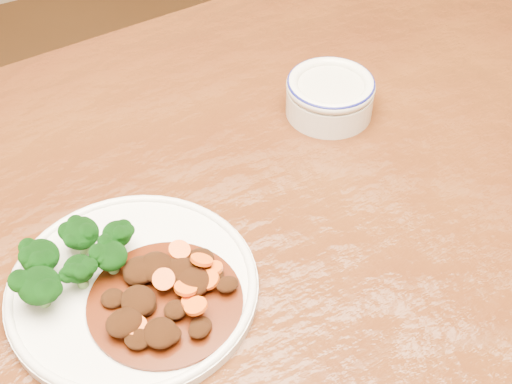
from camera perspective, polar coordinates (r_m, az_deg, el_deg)
name	(u,v)px	position (r m, az deg, el deg)	size (l,w,h in m)	color
dining_table	(244,287)	(0.82, -0.98, -7.59)	(1.56, 1.01, 0.75)	#4D260D
dinner_plate	(133,287)	(0.72, -9.83, -7.47)	(0.25, 0.25, 0.02)	white
broccoli_florets	(71,258)	(0.72, -14.62, -5.14)	(0.12, 0.09, 0.04)	#6FA153
mince_stew	(163,292)	(0.69, -7.45, -7.96)	(0.15, 0.15, 0.03)	#451307
dip_bowl	(330,95)	(0.90, 5.94, 7.76)	(0.11, 0.11, 0.05)	silver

